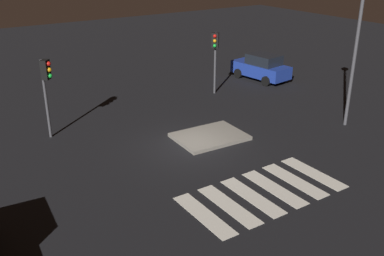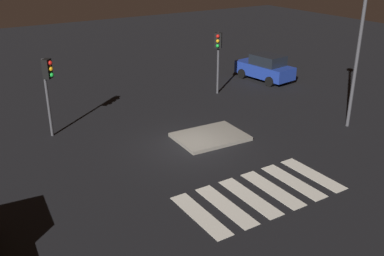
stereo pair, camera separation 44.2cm
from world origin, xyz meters
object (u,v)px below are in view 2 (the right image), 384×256
car_blue (265,68)px  traffic_light_west (48,79)px  street_lamp (361,28)px  traffic_island (210,137)px  traffic_light_north (218,48)px

car_blue → traffic_light_west: (-15.85, -2.02, 2.13)m
car_blue → street_lamp: (-2.01, -9.14, 4.34)m
traffic_island → traffic_light_west: size_ratio=0.89×
traffic_light_west → street_lamp: bearing=15.9°
car_blue → street_lamp: size_ratio=0.58×
car_blue → traffic_light_north: traffic_light_north is taller
traffic_light_north → traffic_light_west: (-11.06, -1.21, 0.00)m
traffic_island → street_lamp: size_ratio=0.46×
traffic_light_west → traffic_island: bearing=8.6°
car_blue → traffic_island: bearing=117.8°
car_blue → traffic_light_north: (-4.80, -0.81, 2.12)m
traffic_light_north → traffic_light_west: bearing=-40.3°
car_blue → traffic_light_north: bearing=92.1°
traffic_light_west → street_lamp: 15.72m
traffic_island → car_blue: size_ratio=0.79×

